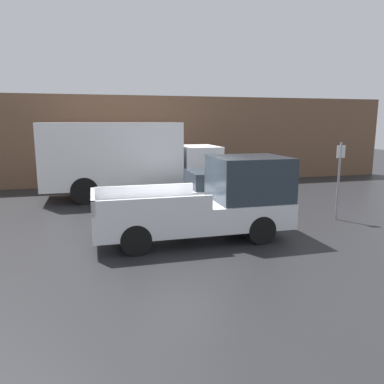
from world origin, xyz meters
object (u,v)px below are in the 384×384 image
Objects in this scene: car at (220,189)px; parking_sign at (339,177)px; pickup_truck at (212,201)px; delivery_truck at (125,157)px.

parking_sign is at bearing -36.99° from car.
car is at bearing 66.75° from pickup_truck.
car is (1.36, 3.16, -0.28)m from pickup_truck.
car is at bearing -46.21° from delivery_truck.
pickup_truck is 2.09× the size of parking_sign.
pickup_truck is 3.45m from car.
delivery_truck is at bearing 133.79° from car.
car is at bearing 143.01° from parking_sign.
delivery_truck is 2.91× the size of parking_sign.
delivery_truck reaches higher than pickup_truck.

